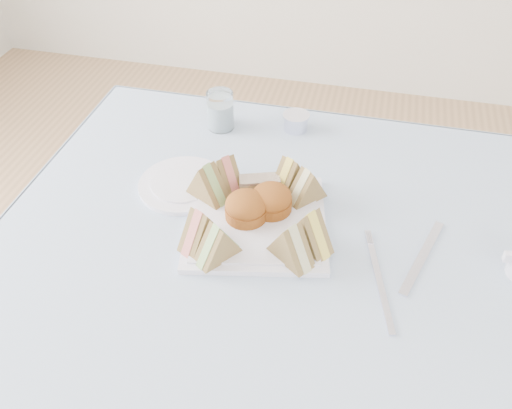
# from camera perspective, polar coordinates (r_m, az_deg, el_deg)

# --- Properties ---
(table) EXTENTS (0.90, 0.90, 0.74)m
(table) POSITION_cam_1_polar(r_m,az_deg,el_deg) (1.27, 0.32, -17.24)
(table) COLOR brown
(table) RESTS_ON floor
(tablecloth) EXTENTS (1.02, 1.02, 0.01)m
(tablecloth) POSITION_cam_1_polar(r_m,az_deg,el_deg) (0.97, 0.40, -5.74)
(tablecloth) COLOR silver
(tablecloth) RESTS_ON table
(serving_plate) EXTENTS (0.31, 0.31, 0.01)m
(serving_plate) POSITION_cam_1_polar(r_m,az_deg,el_deg) (1.02, 0.00, -1.84)
(serving_plate) COLOR white
(serving_plate) RESTS_ON tablecloth
(sandwich_fl_a) EXTENTS (0.07, 0.10, 0.08)m
(sandwich_fl_a) POSITION_cam_1_polar(r_m,az_deg,el_deg) (0.96, -5.88, -2.36)
(sandwich_fl_a) COLOR brown
(sandwich_fl_a) RESTS_ON serving_plate
(sandwich_fl_b) EXTENTS (0.08, 0.09, 0.07)m
(sandwich_fl_b) POSITION_cam_1_polar(r_m,az_deg,el_deg) (0.93, -4.07, -3.88)
(sandwich_fl_b) COLOR brown
(sandwich_fl_b) RESTS_ON serving_plate
(sandwich_fr_a) EXTENTS (0.10, 0.09, 0.08)m
(sandwich_fr_a) POSITION_cam_1_polar(r_m,az_deg,el_deg) (0.95, 5.67, -2.56)
(sandwich_fr_a) COLOR brown
(sandwich_fr_a) RESTS_ON serving_plate
(sandwich_fr_b) EXTENTS (0.09, 0.08, 0.08)m
(sandwich_fr_b) POSITION_cam_1_polar(r_m,az_deg,el_deg) (0.93, 3.71, -3.98)
(sandwich_fr_b) COLOR brown
(sandwich_fr_b) RESTS_ON serving_plate
(sandwich_bl_a) EXTENTS (0.10, 0.08, 0.08)m
(sandwich_bl_a) POSITION_cam_1_polar(r_m,az_deg,el_deg) (1.05, -5.14, 2.47)
(sandwich_bl_a) COLOR brown
(sandwich_bl_a) RESTS_ON serving_plate
(sandwich_bl_b) EXTENTS (0.09, 0.09, 0.08)m
(sandwich_bl_b) POSITION_cam_1_polar(r_m,az_deg,el_deg) (1.07, -3.20, 3.45)
(sandwich_bl_b) COLOR brown
(sandwich_bl_b) RESTS_ON serving_plate
(sandwich_br_a) EXTENTS (0.08, 0.09, 0.07)m
(sandwich_br_a) POSITION_cam_1_polar(r_m,az_deg,el_deg) (1.05, 5.37, 2.10)
(sandwich_br_a) COLOR brown
(sandwich_br_a) RESTS_ON serving_plate
(sandwich_br_b) EXTENTS (0.07, 0.09, 0.07)m
(sandwich_br_b) POSITION_cam_1_polar(r_m,az_deg,el_deg) (1.07, 3.53, 3.29)
(sandwich_br_b) COLOR brown
(sandwich_br_b) RESTS_ON serving_plate
(scone_left) EXTENTS (0.10, 0.10, 0.05)m
(scone_left) POSITION_cam_1_polar(r_m,az_deg,el_deg) (1.01, -1.05, -0.27)
(scone_left) COLOR brown
(scone_left) RESTS_ON serving_plate
(scone_right) EXTENTS (0.10, 0.10, 0.05)m
(scone_right) POSITION_cam_1_polar(r_m,az_deg,el_deg) (1.02, 1.62, 0.52)
(scone_right) COLOR brown
(scone_right) RESTS_ON serving_plate
(pastry_slice) EXTENTS (0.09, 0.06, 0.04)m
(pastry_slice) POSITION_cam_1_polar(r_m,az_deg,el_deg) (1.07, 0.38, 2.04)
(pastry_slice) COLOR beige
(pastry_slice) RESTS_ON serving_plate
(side_plate) EXTENTS (0.18, 0.18, 0.01)m
(side_plate) POSITION_cam_1_polar(r_m,az_deg,el_deg) (1.12, -7.69, 2.10)
(side_plate) COLOR white
(side_plate) RESTS_ON tablecloth
(water_glass) EXTENTS (0.07, 0.07, 0.09)m
(water_glass) POSITION_cam_1_polar(r_m,az_deg,el_deg) (1.27, -3.77, 9.86)
(water_glass) COLOR white
(water_glass) RESTS_ON tablecloth
(tea_strainer) EXTENTS (0.08, 0.08, 0.04)m
(tea_strainer) POSITION_cam_1_polar(r_m,az_deg,el_deg) (1.28, 4.22, 8.59)
(tea_strainer) COLOR silver
(tea_strainer) RESTS_ON tablecloth
(knife) EXTENTS (0.08, 0.20, 0.00)m
(knife) POSITION_cam_1_polar(r_m,az_deg,el_deg) (1.01, 17.10, -5.29)
(knife) COLOR silver
(knife) RESTS_ON tablecloth
(fork) EXTENTS (0.06, 0.19, 0.00)m
(fork) POSITION_cam_1_polar(r_m,az_deg,el_deg) (0.94, 12.98, -8.41)
(fork) COLOR silver
(fork) RESTS_ON tablecloth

